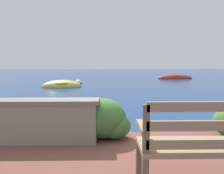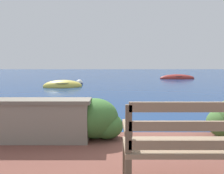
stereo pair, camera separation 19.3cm
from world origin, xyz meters
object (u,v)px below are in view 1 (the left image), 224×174
(park_bench, at_px, (201,143))
(rowboat_nearest, at_px, (62,86))
(rowboat_mid, at_px, (175,78))
(mooring_buoy, at_px, (78,83))

(park_bench, height_order, rowboat_nearest, park_bench)
(rowboat_mid, bearing_deg, park_bench, -110.24)
(park_bench, relative_size, rowboat_nearest, 0.51)
(rowboat_mid, bearing_deg, mooring_buoy, -153.72)
(park_bench, height_order, mooring_buoy, park_bench)
(rowboat_nearest, relative_size, mooring_buoy, 4.75)
(mooring_buoy, bearing_deg, rowboat_mid, 30.16)
(rowboat_mid, xyz_separation_m, mooring_buoy, (-7.91, -4.60, 0.02))
(rowboat_nearest, xyz_separation_m, mooring_buoy, (0.76, 1.59, 0.02))
(park_bench, relative_size, mooring_buoy, 2.40)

